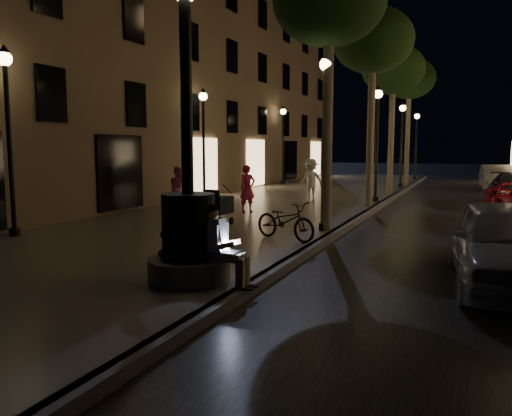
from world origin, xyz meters
The scene contains 25 objects.
ground centered at (0.00, 15.00, 0.00)m, with size 120.00×120.00×0.00m, color black.
cobble_lane centered at (3.00, 15.00, 0.01)m, with size 6.00×45.00×0.02m, color black.
promenade centered at (-4.00, 15.00, 0.10)m, with size 8.00×45.00×0.20m, color slate.
curb_strip centered at (0.00, 15.00, 0.10)m, with size 0.25×45.00×0.20m, color #59595B.
building_left centered at (-12.00, 18.00, 7.50)m, with size 8.00×36.00×15.00m, color brown.
fountain_lamppost centered at (-1.00, 2.00, 1.21)m, with size 1.40×1.40×5.21m.
seated_man_laptop centered at (-0.39, 2.00, 0.91)m, with size 0.97×0.33×1.34m.
tree_near centered at (-0.25, 8.00, 6.24)m, with size 3.00×3.00×7.30m.
tree_second centered at (-0.20, 14.00, 6.33)m, with size 3.00×3.00×7.40m.
tree_third centered at (-0.30, 20.00, 6.14)m, with size 3.00×3.00×7.20m.
tree_far centered at (-0.22, 26.00, 6.43)m, with size 3.00×3.00×7.50m.
lamp_curb_a centered at (-0.30, 8.00, 3.24)m, with size 0.36×0.36×4.81m.
lamp_curb_b centered at (-0.30, 16.00, 3.24)m, with size 0.36×0.36×4.81m.
lamp_curb_c centered at (-0.30, 24.00, 3.24)m, with size 0.36×0.36×4.81m.
lamp_curb_d centered at (-0.30, 32.00, 3.24)m, with size 0.36×0.36×4.81m.
lamp_left_a centered at (-7.40, 4.00, 3.24)m, with size 0.36×0.36×4.81m.
lamp_left_b centered at (-7.40, 14.00, 3.24)m, with size 0.36×0.36×4.81m.
lamp_left_c centered at (-7.40, 24.00, 3.24)m, with size 0.36×0.36×4.81m.
stroller centered at (-3.30, 7.57, 0.80)m, with size 0.53×1.17×1.19m.
car_front centered at (4.00, 4.58, 0.77)m, with size 1.82×4.51×1.54m, color #AAADB2.
car_fifth centered at (4.72, 26.66, 0.73)m, with size 1.55×4.44×1.46m, color #A3A39E.
pedestrian_red centered at (-3.83, 10.72, 1.03)m, with size 0.61×0.40×1.66m, color #D42A52.
pedestrian_pink centered at (-6.37, 10.26, 0.99)m, with size 0.77×0.60×1.58m, color #CE6D9F.
pedestrian_white centered at (-2.75, 14.71, 1.10)m, with size 1.16×0.67×1.80m, color silver.
bicycle centered at (-0.79, 6.24, 0.68)m, with size 0.63×1.82×0.96m, color black.
Camera 1 is at (3.34, -5.20, 2.47)m, focal length 35.00 mm.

